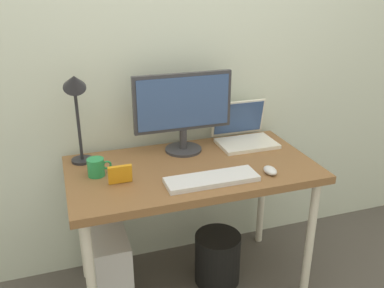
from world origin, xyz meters
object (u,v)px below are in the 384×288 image
photo_frame (120,174)px  wastebasket (217,258)px  monitor (183,108)px  mouse (270,170)px  computer_tower (111,267)px  laptop (243,132)px  coffee_mug (96,167)px  desk (192,179)px  keyboard (212,179)px  desk_lamp (76,97)px

photo_frame → wastebasket: photo_frame is taller
monitor → mouse: monitor is taller
monitor → computer_tower: monitor is taller
photo_frame → computer_tower: (-0.07, 0.12, -0.60)m
monitor → computer_tower: bearing=-160.6°
laptop → coffee_mug: size_ratio=2.74×
desk → monitor: (0.02, 0.20, 0.32)m
desk → photo_frame: (-0.38, -0.08, 0.12)m
photo_frame → wastebasket: (0.53, 0.08, -0.66)m
keyboard → computer_tower: 0.77m
desk → computer_tower: size_ratio=2.96×
mouse → desk_lamp: bearing=154.7°
desk_lamp → mouse: bearing=-25.3°
desk → photo_frame: 0.40m
mouse → photo_frame: (-0.71, 0.13, 0.03)m
laptop → mouse: bearing=-96.7°
laptop → keyboard: laptop is taller
mouse → wastebasket: 0.68m
mouse → coffee_mug: 0.84m
desk_lamp → computer_tower: bearing=-63.9°
desk → wastebasket: 0.56m
computer_tower → desk_lamp: bearing=116.1°
monitor → desk: bearing=-94.9°
monitor → computer_tower: size_ratio=1.27×
laptop → desk_lamp: (-0.91, -0.01, 0.30)m
mouse → photo_frame: photo_frame is taller
mouse → computer_tower: mouse is taller
desk → mouse: 0.40m
desk_lamp → keyboard: 0.76m
mouse → desk: bearing=148.6°
coffee_mug → photo_frame: size_ratio=1.06×
monitor → laptop: monitor is taller
keyboard → computer_tower: (-0.48, 0.23, -0.56)m
mouse → laptop: bearing=83.3°
photo_frame → wastebasket: size_ratio=0.37×
monitor → photo_frame: size_ratio=4.85×
laptop → mouse: laptop is taller
laptop → desk: bearing=-150.6°
monitor → mouse: bearing=-52.0°
desk → laptop: bearing=29.4°
coffee_mug → laptop: bearing=11.5°
computer_tower → wastebasket: bearing=-3.6°
coffee_mug → photo_frame: (0.09, -0.12, 0.00)m
mouse → coffee_mug: size_ratio=0.77×
mouse → keyboard: bearing=177.9°
desk_lamp → wastebasket: desk_lamp is taller
desk_lamp → laptop: bearing=0.9°
keyboard → photo_frame: 0.43m
photo_frame → computer_tower: size_ratio=0.26×
desk → desk_lamp: bearing=158.9°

